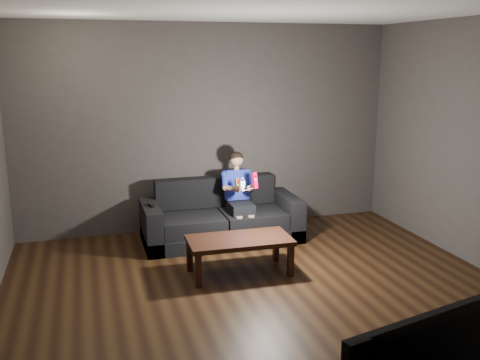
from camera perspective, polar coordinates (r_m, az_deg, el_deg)
name	(u,v)px	position (r m, az deg, el deg)	size (l,w,h in m)	color
floor	(272,305)	(5.15, 3.38, -13.20)	(5.00, 5.00, 0.00)	black
back_wall	(209,128)	(7.08, -3.36, 5.55)	(5.00, 0.04, 2.70)	#3B3633
front_wall	(467,272)	(2.60, 23.04, -8.99)	(5.00, 0.04, 2.70)	#3B3633
ceiling	(276,3)	(4.63, 3.85, 18.29)	(5.00, 5.00, 0.02)	silver
sofa	(221,221)	(6.76, -2.06, -4.40)	(1.95, 0.84, 0.75)	black
child	(239,190)	(6.66, -0.13, -1.02)	(0.42, 0.52, 1.04)	black
wii_remote_red	(255,180)	(6.26, 1.61, -0.04)	(0.06, 0.08, 0.19)	red
nunchuk_white	(243,184)	(6.23, 0.27, -0.42)	(0.09, 0.11, 0.16)	white
wii_remote_black	(151,205)	(6.45, -9.49, -2.66)	(0.06, 0.15, 0.03)	black
coffee_table	(239,243)	(5.70, -0.06, -6.73)	(1.10, 0.57, 0.40)	black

